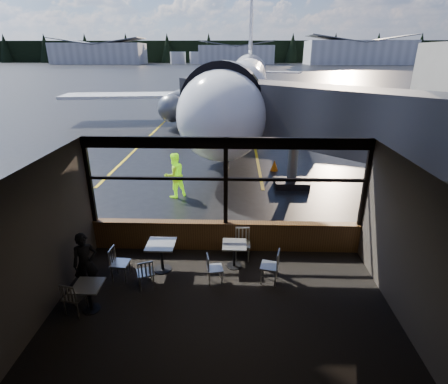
# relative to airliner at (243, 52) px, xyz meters

# --- Properties ---
(ground_plane) EXTENTS (520.00, 520.00, 0.00)m
(ground_plane) POSITION_rel_airliner_xyz_m (-0.73, 99.84, -5.66)
(ground_plane) COLOR black
(ground_plane) RESTS_ON ground
(carpet_floor) EXTENTS (8.00, 6.00, 0.01)m
(carpet_floor) POSITION_rel_airliner_xyz_m (-0.73, -23.16, -5.65)
(carpet_floor) COLOR black
(carpet_floor) RESTS_ON ground
(ceiling) EXTENTS (8.00, 6.00, 0.04)m
(ceiling) POSITION_rel_airliner_xyz_m (-0.73, -23.16, -2.16)
(ceiling) COLOR #38332D
(ceiling) RESTS_ON ground
(wall_left) EXTENTS (0.04, 6.00, 3.50)m
(wall_left) POSITION_rel_airliner_xyz_m (-4.73, -23.16, -3.91)
(wall_left) COLOR #453E37
(wall_left) RESTS_ON ground
(wall_right) EXTENTS (0.04, 6.00, 3.50)m
(wall_right) POSITION_rel_airliner_xyz_m (3.27, -23.16, -3.91)
(wall_right) COLOR #453E37
(wall_right) RESTS_ON ground
(wall_back) EXTENTS (8.00, 0.04, 3.50)m
(wall_back) POSITION_rel_airliner_xyz_m (-0.73, -26.16, -3.91)
(wall_back) COLOR #453E37
(wall_back) RESTS_ON ground
(window_sill) EXTENTS (8.00, 0.28, 0.90)m
(window_sill) POSITION_rel_airliner_xyz_m (-0.73, -20.16, -5.21)
(window_sill) COLOR #4E3017
(window_sill) RESTS_ON ground
(window_header) EXTENTS (8.00, 0.18, 0.30)m
(window_header) POSITION_rel_airliner_xyz_m (-0.73, -20.16, -2.31)
(window_header) COLOR black
(window_header) RESTS_ON ground
(mullion_left) EXTENTS (0.12, 0.12, 2.60)m
(mullion_left) POSITION_rel_airliner_xyz_m (-4.68, -20.16, -3.46)
(mullion_left) COLOR black
(mullion_left) RESTS_ON ground
(mullion_centre) EXTENTS (0.12, 0.12, 2.60)m
(mullion_centre) POSITION_rel_airliner_xyz_m (-0.73, -20.16, -3.46)
(mullion_centre) COLOR black
(mullion_centre) RESTS_ON ground
(mullion_right) EXTENTS (0.12, 0.12, 2.60)m
(mullion_right) POSITION_rel_airliner_xyz_m (3.22, -20.16, -3.46)
(mullion_right) COLOR black
(mullion_right) RESTS_ON ground
(window_transom) EXTENTS (8.00, 0.10, 0.08)m
(window_transom) POSITION_rel_airliner_xyz_m (-0.73, -20.16, -3.36)
(window_transom) COLOR black
(window_transom) RESTS_ON ground
(airliner) EXTENTS (33.58, 39.27, 11.32)m
(airliner) POSITION_rel_airliner_xyz_m (0.00, 0.00, 0.00)
(airliner) COLOR white
(airliner) RESTS_ON ground_plane
(jet_bridge) EXTENTS (9.01, 11.01, 4.80)m
(jet_bridge) POSITION_rel_airliner_xyz_m (2.87, -14.66, -3.26)
(jet_bridge) COLOR #2C2C2F
(jet_bridge) RESTS_ON ground_plane
(cafe_table_near) EXTENTS (0.66, 0.66, 0.72)m
(cafe_table_near) POSITION_rel_airliner_xyz_m (-0.46, -21.09, -5.30)
(cafe_table_near) COLOR gray
(cafe_table_near) RESTS_ON carpet_floor
(cafe_table_mid) EXTENTS (0.76, 0.76, 0.83)m
(cafe_table_mid) POSITION_rel_airliner_xyz_m (-2.45, -21.32, -5.25)
(cafe_table_mid) COLOR #A19B94
(cafe_table_mid) RESTS_ON carpet_floor
(cafe_table_left) EXTENTS (0.64, 0.64, 0.70)m
(cafe_table_left) POSITION_rel_airliner_xyz_m (-3.80, -23.00, -5.31)
(cafe_table_left) COLOR #ABA79D
(cafe_table_left) RESTS_ON carpet_floor
(chair_near_e) EXTENTS (0.63, 0.63, 0.95)m
(chair_near_e) POSITION_rel_airliner_xyz_m (0.47, -21.77, -5.19)
(chair_near_e) COLOR #BBB5A9
(chair_near_e) RESTS_ON carpet_floor
(chair_near_w) EXTENTS (0.54, 0.54, 0.84)m
(chair_near_w) POSITION_rel_airliner_xyz_m (-0.96, -21.84, -5.24)
(chair_near_w) COLOR beige
(chair_near_w) RESTS_ON carpet_floor
(chair_near_n) EXTENTS (0.53, 0.53, 0.95)m
(chair_near_n) POSITION_rel_airliner_xyz_m (-0.23, -20.68, -5.19)
(chair_near_n) COLOR beige
(chair_near_n) RESTS_ON carpet_floor
(chair_mid_s) EXTENTS (0.61, 0.61, 0.87)m
(chair_mid_s) POSITION_rel_airliner_xyz_m (-2.71, -22.10, -5.23)
(chair_mid_s) COLOR #AFAB9E
(chair_mid_s) RESTS_ON carpet_floor
(chair_mid_w) EXTENTS (0.54, 0.54, 0.92)m
(chair_mid_w) POSITION_rel_airliner_xyz_m (-3.47, -21.75, -5.20)
(chair_mid_w) COLOR beige
(chair_mid_w) RESTS_ON carpet_floor
(chair_left_s) EXTENTS (0.57, 0.57, 0.89)m
(chair_left_s) POSITION_rel_airliner_xyz_m (-4.10, -23.10, -5.22)
(chair_left_s) COLOR #B0AC9F
(chair_left_s) RESTS_ON carpet_floor
(passenger) EXTENTS (0.70, 0.61, 1.62)m
(passenger) POSITION_rel_airliner_xyz_m (-4.12, -22.30, -4.85)
(passenger) COLOR black
(passenger) RESTS_ON carpet_floor
(ground_crew) EXTENTS (1.16, 1.13, 1.88)m
(ground_crew) POSITION_rel_airliner_xyz_m (-2.97, -15.98, -4.72)
(ground_crew) COLOR #BFF219
(ground_crew) RESTS_ON ground_plane
(cone_nose) EXTENTS (0.40, 0.40, 0.55)m
(cone_nose) POSITION_rel_airliner_xyz_m (1.53, -12.38, -5.39)
(cone_nose) COLOR #FF5808
(cone_nose) RESTS_ON ground_plane
(cone_wing) EXTENTS (0.36, 0.36, 0.50)m
(cone_wing) POSITION_rel_airliner_xyz_m (-4.92, -0.56, -5.41)
(cone_wing) COLOR #EB4107
(cone_wing) RESTS_ON ground_plane
(hangar_left) EXTENTS (45.00, 18.00, 11.00)m
(hangar_left) POSITION_rel_airliner_xyz_m (-70.73, 159.84, -0.16)
(hangar_left) COLOR silver
(hangar_left) RESTS_ON ground_plane
(hangar_mid) EXTENTS (38.00, 15.00, 10.00)m
(hangar_mid) POSITION_rel_airliner_xyz_m (-0.73, 164.84, -0.66)
(hangar_mid) COLOR silver
(hangar_mid) RESTS_ON ground_plane
(hangar_right) EXTENTS (50.00, 20.00, 12.00)m
(hangar_right) POSITION_rel_airliner_xyz_m (59.27, 157.84, 0.34)
(hangar_right) COLOR silver
(hangar_right) RESTS_ON ground_plane
(fuel_tank_a) EXTENTS (8.00, 8.00, 6.00)m
(fuel_tank_a) POSITION_rel_airliner_xyz_m (-30.73, 161.84, -2.66)
(fuel_tank_a) COLOR silver
(fuel_tank_a) RESTS_ON ground_plane
(fuel_tank_b) EXTENTS (8.00, 8.00, 6.00)m
(fuel_tank_b) POSITION_rel_airliner_xyz_m (-20.73, 161.84, -2.66)
(fuel_tank_b) COLOR silver
(fuel_tank_b) RESTS_ON ground_plane
(fuel_tank_c) EXTENTS (8.00, 8.00, 6.00)m
(fuel_tank_c) POSITION_rel_airliner_xyz_m (-10.73, 161.84, -2.66)
(fuel_tank_c) COLOR silver
(fuel_tank_c) RESTS_ON ground_plane
(treeline) EXTENTS (360.00, 3.00, 12.00)m
(treeline) POSITION_rel_airliner_xyz_m (-0.73, 189.84, 0.34)
(treeline) COLOR black
(treeline) RESTS_ON ground_plane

